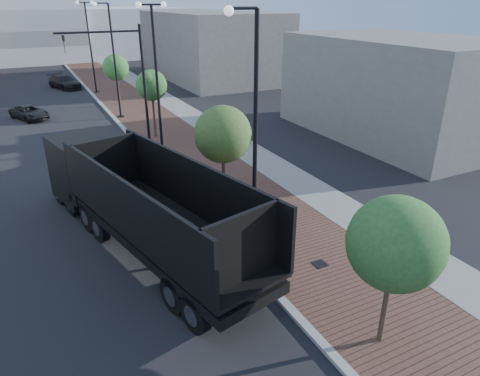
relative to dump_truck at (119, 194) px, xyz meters
name	(u,v)px	position (x,y,z in m)	size (l,w,h in m)	color
sidewalk	(137,101)	(7.12, 25.50, -1.60)	(7.00, 140.00, 0.12)	#4C2D23
concrete_strip	(163,98)	(9.82, 25.50, -1.60)	(2.40, 140.00, 0.13)	slate
curb	(101,104)	(3.62, 25.50, -1.59)	(0.30, 140.00, 0.14)	gray
dump_truck	(119,194)	(0.00, 0.00, 0.00)	(6.02, 14.32, 3.94)	black
white_sedan	(86,160)	(-0.35, 7.51, -0.82)	(1.78, 5.10, 1.68)	silver
dark_car_mid	(30,112)	(-2.76, 22.67, -1.09)	(1.89, 4.10, 1.14)	black
dark_car_far	(64,82)	(1.49, 35.99, -0.93)	(2.04, 5.01, 1.45)	black
pedestrian	(221,134)	(8.74, 8.52, -0.78)	(0.64, 0.42, 1.75)	black
streetlight_1	(252,151)	(4.11, -4.50, 2.68)	(1.44, 0.56, 9.21)	black
streetlight_2	(157,84)	(4.22, 7.50, 3.16)	(1.72, 0.56, 9.28)	black
streetlight_3	(114,66)	(4.11, 19.50, 2.68)	(1.44, 0.56, 9.21)	black
streetlight_4	(90,47)	(4.22, 31.50, 3.16)	(1.72, 0.56, 9.28)	black
traffic_mast	(130,75)	(3.32, 10.50, 3.32)	(5.09, 0.20, 8.00)	black
tree_0	(396,243)	(5.27, -10.48, 1.75)	(2.64, 2.63, 4.74)	#382619
tree_1	(224,134)	(5.27, 0.52, 1.82)	(2.76, 2.76, 4.87)	#382619
tree_2	(152,85)	(5.27, 12.52, 2.17)	(2.25, 2.17, 4.94)	#382619
tree_3	(116,67)	(5.27, 24.52, 1.90)	(2.44, 2.39, 4.77)	#382619
convention_center	(38,20)	(1.62, 70.50, 4.34)	(50.00, 30.00, 50.00)	#A9AEB3
commercial_block_ne	(211,45)	(19.62, 35.50, 2.34)	(12.00, 22.00, 8.00)	#5E5A54
commercial_block_e	(398,87)	(21.62, 5.50, 1.84)	(10.00, 16.00, 7.00)	#605C56
utility_cover_1	(320,264)	(6.02, -6.50, -1.53)	(0.50, 0.50, 0.02)	black
utility_cover_2	(208,170)	(6.02, 4.50, -1.53)	(0.50, 0.50, 0.02)	black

